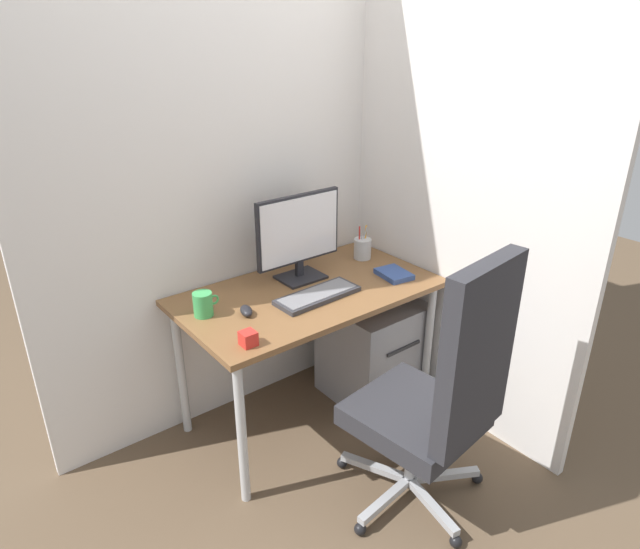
% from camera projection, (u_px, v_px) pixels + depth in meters
% --- Properties ---
extents(ground_plane, '(8.00, 8.00, 0.00)m').
position_uv_depth(ground_plane, '(310.00, 414.00, 2.92)').
color(ground_plane, brown).
extents(wall_back, '(2.33, 0.04, 2.80)m').
position_uv_depth(wall_back, '(260.00, 135.00, 2.61)').
color(wall_back, white).
rests_on(wall_back, ground_plane).
extents(wall_side_right, '(0.04, 1.78, 2.80)m').
position_uv_depth(wall_side_right, '(437.00, 136.00, 2.60)').
color(wall_side_right, white).
rests_on(wall_side_right, ground_plane).
extents(desk, '(1.23, 0.68, 0.73)m').
position_uv_depth(desk, '(309.00, 304.00, 2.65)').
color(desk, brown).
rests_on(desk, ground_plane).
extents(office_chair, '(0.65, 0.65, 1.16)m').
position_uv_depth(office_chair, '(442.00, 394.00, 2.13)').
color(office_chair, black).
rests_on(office_chair, ground_plane).
extents(filing_cabinet, '(0.45, 0.45, 0.55)m').
position_uv_depth(filing_cabinet, '(372.00, 348.00, 3.00)').
color(filing_cabinet, gray).
rests_on(filing_cabinet, ground_plane).
extents(monitor, '(0.47, 0.17, 0.42)m').
position_uv_depth(monitor, '(299.00, 234.00, 2.66)').
color(monitor, black).
rests_on(monitor, desk).
extents(keyboard, '(0.41, 0.17, 0.02)m').
position_uv_depth(keyboard, '(318.00, 295.00, 2.54)').
color(keyboard, '#333338').
rests_on(keyboard, desk).
extents(mouse, '(0.08, 0.10, 0.04)m').
position_uv_depth(mouse, '(246.00, 311.00, 2.39)').
color(mouse, black).
rests_on(mouse, desk).
extents(pen_holder, '(0.09, 0.09, 0.18)m').
position_uv_depth(pen_holder, '(363.00, 248.00, 2.96)').
color(pen_holder, silver).
rests_on(pen_holder, desk).
extents(notebook, '(0.15, 0.19, 0.03)m').
position_uv_depth(notebook, '(394.00, 274.00, 2.76)').
color(notebook, '#334C8C').
rests_on(notebook, desk).
extents(coffee_mug, '(0.12, 0.08, 0.11)m').
position_uv_depth(coffee_mug, '(203.00, 304.00, 2.37)').
color(coffee_mug, '#3FAD59').
rests_on(coffee_mug, desk).
extents(desk_clamp_accessory, '(0.06, 0.06, 0.06)m').
position_uv_depth(desk_clamp_accessory, '(248.00, 338.00, 2.16)').
color(desk_clamp_accessory, red).
rests_on(desk_clamp_accessory, desk).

